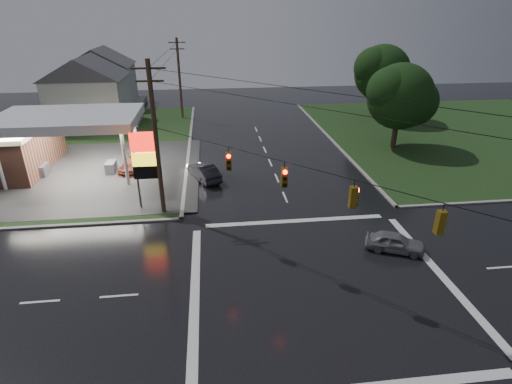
{
  "coord_description": "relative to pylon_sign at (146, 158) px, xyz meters",
  "views": [
    {
      "loc": [
        -5.74,
        -17.66,
        13.89
      ],
      "look_at": [
        -2.98,
        5.79,
        3.0
      ],
      "focal_mm": 28.0,
      "sensor_mm": 36.0,
      "label": 1
    }
  ],
  "objects": [
    {
      "name": "ground",
      "position": [
        10.5,
        -10.5,
        -4.01
      ],
      "size": [
        120.0,
        120.0,
        0.0
      ],
      "primitive_type": "plane",
      "color": "black",
      "rests_on": "ground"
    },
    {
      "name": "grass_nw",
      "position": [
        -15.5,
        15.5,
        -3.97
      ],
      "size": [
        36.0,
        36.0,
        0.08
      ],
      "primitive_type": "cube",
      "color": "black",
      "rests_on": "ground"
    },
    {
      "name": "grass_ne",
      "position": [
        36.5,
        15.5,
        -3.97
      ],
      "size": [
        36.0,
        36.0,
        0.08
      ],
      "primitive_type": "cube",
      "color": "black",
      "rests_on": "ground"
    },
    {
      "name": "pylon_sign",
      "position": [
        0.0,
        0.0,
        0.0
      ],
      "size": [
        2.0,
        0.35,
        6.0
      ],
      "color": "#59595E",
      "rests_on": "ground"
    },
    {
      "name": "utility_pole_nw",
      "position": [
        1.0,
        -1.0,
        1.71
      ],
      "size": [
        2.2,
        0.32,
        11.0
      ],
      "color": "#382619",
      "rests_on": "ground"
    },
    {
      "name": "utility_pole_n",
      "position": [
        1.0,
        27.5,
        1.46
      ],
      "size": [
        2.2,
        0.32,
        10.5
      ],
      "color": "#382619",
      "rests_on": "ground"
    },
    {
      "name": "traffic_signals",
      "position": [
        10.52,
        -10.52,
        2.47
      ],
      "size": [
        26.87,
        26.87,
        1.47
      ],
      "color": "black",
      "rests_on": "ground"
    },
    {
      "name": "house_near",
      "position": [
        -10.45,
        25.5,
        0.39
      ],
      "size": [
        11.05,
        8.48,
        8.6
      ],
      "color": "silver",
      "rests_on": "ground"
    },
    {
      "name": "house_far",
      "position": [
        -11.45,
        37.5,
        0.39
      ],
      "size": [
        11.05,
        8.48,
        8.6
      ],
      "color": "silver",
      "rests_on": "ground"
    },
    {
      "name": "tree_ne_near",
      "position": [
        24.64,
        11.49,
        1.55
      ],
      "size": [
        7.99,
        6.8,
        8.98
      ],
      "color": "black",
      "rests_on": "ground"
    },
    {
      "name": "tree_ne_far",
      "position": [
        27.65,
        23.49,
        2.17
      ],
      "size": [
        8.46,
        7.2,
        9.8
      ],
      "color": "black",
      "rests_on": "ground"
    },
    {
      "name": "car_north",
      "position": [
        4.01,
        4.98,
        -3.28
      ],
      "size": [
        3.19,
        4.68,
        1.46
      ],
      "primitive_type": "imported",
      "rotation": [
        0.0,
        0.0,
        3.55
      ],
      "color": "black",
      "rests_on": "ground"
    },
    {
      "name": "car_crossing",
      "position": [
        15.9,
        -8.0,
        -3.4
      ],
      "size": [
        3.85,
        2.75,
        1.22
      ],
      "primitive_type": "imported",
      "rotation": [
        0.0,
        0.0,
        1.16
      ],
      "color": "slate",
      "rests_on": "ground"
    },
    {
      "name": "car_pump",
      "position": [
        -2.5,
        8.13,
        -3.35
      ],
      "size": [
        2.76,
        4.81,
        1.31
      ],
      "primitive_type": "imported",
      "rotation": [
        0.0,
        0.0,
        -0.21
      ],
      "color": "#4D1A11",
      "rests_on": "ground"
    }
  ]
}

